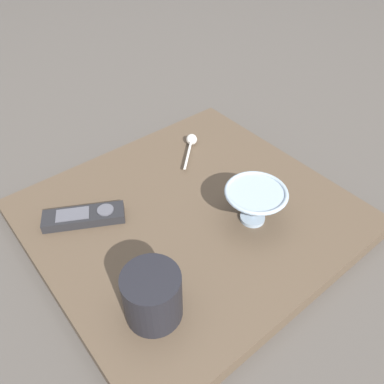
{
  "coord_description": "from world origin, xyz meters",
  "views": [
    {
      "loc": [
        0.35,
        0.43,
        0.6
      ],
      "look_at": [
        -0.02,
        -0.03,
        0.06
      ],
      "focal_mm": 36.45,
      "sensor_mm": 36.0,
      "label": 1
    }
  ],
  "objects_px": {
    "coffee_mug": "(152,296)",
    "tv_remote_near": "(84,217)",
    "cereal_bowl": "(255,204)",
    "teaspoon": "(191,142)"
  },
  "relations": [
    {
      "from": "coffee_mug",
      "to": "teaspoon",
      "type": "relative_size",
      "value": 0.94
    },
    {
      "from": "cereal_bowl",
      "to": "coffee_mug",
      "type": "distance_m",
      "value": 0.27
    },
    {
      "from": "coffee_mug",
      "to": "tv_remote_near",
      "type": "height_order",
      "value": "coffee_mug"
    },
    {
      "from": "coffee_mug",
      "to": "tv_remote_near",
      "type": "xyz_separation_m",
      "value": [
        -0.01,
        -0.25,
        -0.04
      ]
    },
    {
      "from": "cereal_bowl",
      "to": "tv_remote_near",
      "type": "xyz_separation_m",
      "value": [
        0.26,
        -0.21,
        -0.03
      ]
    },
    {
      "from": "tv_remote_near",
      "to": "teaspoon",
      "type": "bearing_deg",
      "value": -169.38
    },
    {
      "from": "tv_remote_near",
      "to": "cereal_bowl",
      "type": "bearing_deg",
      "value": 141.38
    },
    {
      "from": "coffee_mug",
      "to": "tv_remote_near",
      "type": "relative_size",
      "value": 0.58
    },
    {
      "from": "teaspoon",
      "to": "tv_remote_near",
      "type": "height_order",
      "value": "teaspoon"
    },
    {
      "from": "cereal_bowl",
      "to": "teaspoon",
      "type": "relative_size",
      "value": 1.22
    }
  ]
}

